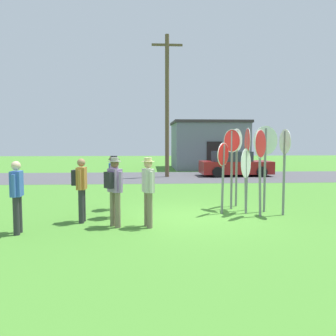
{
  "coord_description": "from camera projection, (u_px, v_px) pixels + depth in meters",
  "views": [
    {
      "loc": [
        -1.24,
        -9.58,
        2.15
      ],
      "look_at": [
        -0.58,
        1.16,
        1.3
      ],
      "focal_mm": 36.77,
      "sensor_mm": 36.0,
      "label": 1
    }
  ],
  "objects": [
    {
      "name": "stop_sign_rear_left",
      "position": [
        247.0,
        154.0,
        10.53
      ],
      "size": [
        0.11,
        0.83,
        2.55
      ],
      "color": "slate",
      "rests_on": "ground"
    },
    {
      "name": "utility_pole",
      "position": [
        167.0,
        104.0,
        20.27
      ],
      "size": [
        1.8,
        0.24,
        8.33
      ],
      "color": "brown",
      "rests_on": "ground"
    },
    {
      "name": "stop_sign_low_front",
      "position": [
        265.0,
        152.0,
        10.31
      ],
      "size": [
        0.84,
        0.28,
        2.6
      ],
      "color": "slate",
      "rests_on": "ground"
    },
    {
      "name": "stop_sign_far_back",
      "position": [
        232.0,
        155.0,
        10.76
      ],
      "size": [
        0.37,
        0.64,
        2.52
      ],
      "color": "slate",
      "rests_on": "ground"
    },
    {
      "name": "stop_sign_leaning_right",
      "position": [
        237.0,
        154.0,
        11.22
      ],
      "size": [
        0.5,
        0.55,
        2.55
      ],
      "color": "slate",
      "rests_on": "ground"
    },
    {
      "name": "stop_sign_tallest",
      "position": [
        246.0,
        170.0,
        10.11
      ],
      "size": [
        0.52,
        0.73,
        1.93
      ],
      "color": "slate",
      "rests_on": "ground"
    },
    {
      "name": "person_near_signs",
      "position": [
        114.0,
        183.0,
        9.57
      ],
      "size": [
        0.32,
        0.57,
        1.74
      ],
      "color": "#2D2D33",
      "rests_on": "ground"
    },
    {
      "name": "person_holding_notes",
      "position": [
        148.0,
        188.0,
        8.53
      ],
      "size": [
        0.32,
        0.55,
        1.74
      ],
      "color": "#7A6B56",
      "rests_on": "ground"
    },
    {
      "name": "building_background",
      "position": [
        208.0,
        145.0,
        26.96
      ],
      "size": [
        5.58,
        5.53,
        3.65
      ],
      "color": "slate",
      "rests_on": "ground"
    },
    {
      "name": "person_in_blue",
      "position": [
        114.0,
        187.0,
        8.53
      ],
      "size": [
        0.47,
        0.48,
        1.74
      ],
      "color": "#7A6B56",
      "rests_on": "ground"
    },
    {
      "name": "person_with_sunhat",
      "position": [
        17.0,
        193.0,
        7.9
      ],
      "size": [
        0.25,
        0.57,
        1.69
      ],
      "color": "#2D2D33",
      "rests_on": "ground"
    },
    {
      "name": "stop_sign_nearest",
      "position": [
        260.0,
        157.0,
        9.68
      ],
      "size": [
        0.55,
        0.65,
        2.48
      ],
      "color": "slate",
      "rests_on": "ground"
    },
    {
      "name": "stop_sign_rear_right",
      "position": [
        285.0,
        157.0,
        9.86
      ],
      "size": [
        0.08,
        0.71,
        2.49
      ],
      "color": "slate",
      "rests_on": "ground"
    },
    {
      "name": "ground_plane",
      "position": [
        191.0,
        217.0,
        9.77
      ],
      "size": [
        80.0,
        80.0,
        0.0
      ],
      "primitive_type": "plane",
      "color": "#47842D"
    },
    {
      "name": "stop_sign_leaning_left",
      "position": [
        223.0,
        166.0,
        10.06
      ],
      "size": [
        0.46,
        0.55,
        2.1
      ],
      "color": "slate",
      "rests_on": "ground"
    },
    {
      "name": "parked_car_on_street",
      "position": [
        235.0,
        165.0,
        21.13
      ],
      "size": [
        4.35,
        2.11,
        1.51
      ],
      "color": "maroon",
      "rests_on": "ground"
    },
    {
      "name": "person_in_dark_shirt",
      "position": [
        81.0,
        185.0,
        9.03
      ],
      "size": [
        0.36,
        0.57,
        1.69
      ],
      "color": "#2D2D33",
      "rests_on": "ground"
    },
    {
      "name": "street_asphalt",
      "position": [
        168.0,
        177.0,
        20.45
      ],
      "size": [
        60.0,
        6.4,
        0.01
      ],
      "primitive_type": "cube",
      "color": "#4C4C51",
      "rests_on": "ground"
    },
    {
      "name": "person_in_teal",
      "position": [
        113.0,
        179.0,
        10.7
      ],
      "size": [
        0.23,
        0.57,
        1.69
      ],
      "color": "#4C5670",
      "rests_on": "ground"
    }
  ]
}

